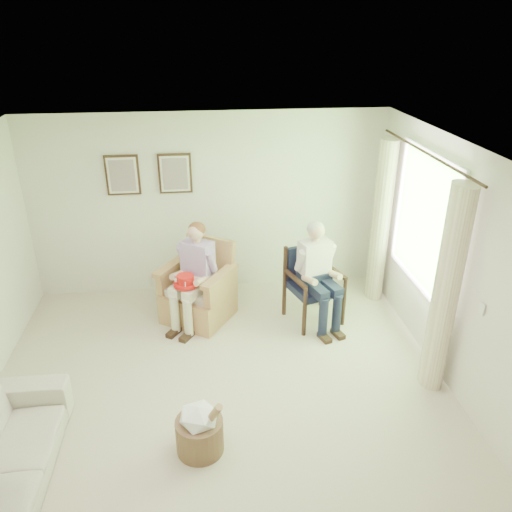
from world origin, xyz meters
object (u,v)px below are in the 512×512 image
object	(u,v)px
wicker_armchair	(198,295)
person_dark	(317,268)
red_hat	(186,281)
hatbox	(200,429)
wood_armchair	(313,281)
person_wicker	(197,269)

from	to	relation	value
wicker_armchair	person_dark	size ratio (longest dim) A/B	0.77
red_hat	hatbox	xyz separation A→B (m)	(0.13, -2.06, -0.45)
wicker_armchair	red_hat	size ratio (longest dim) A/B	3.42
hatbox	wood_armchair	bearing A→B (deg)	54.91
wicker_armchair	wood_armchair	distance (m)	1.55
person_dark	hatbox	world-z (taller)	person_dark
person_wicker	person_dark	distance (m)	1.54
wood_armchair	red_hat	distance (m)	1.68
person_dark	hatbox	xyz separation A→B (m)	(-1.54, -2.03, -0.55)
wicker_armchair	wood_armchair	xyz separation A→B (m)	(1.52, -0.17, 0.21)
person_wicker	red_hat	world-z (taller)	person_wicker
person_dark	red_hat	distance (m)	1.67
red_hat	hatbox	world-z (taller)	red_hat
wicker_armchair	person_wicker	distance (m)	0.48
person_wicker	red_hat	distance (m)	0.23
hatbox	person_wicker	bearing A→B (deg)	89.58
wicker_armchair	person_wicker	world-z (taller)	person_wicker
wood_armchair	hatbox	bearing A→B (deg)	-143.14
person_wicker	person_dark	world-z (taller)	person_dark
wood_armchair	wicker_armchair	bearing A→B (deg)	155.56
person_dark	red_hat	size ratio (longest dim) A/B	4.46
wood_armchair	person_wicker	xyz separation A→B (m)	(-1.52, 0.03, 0.25)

